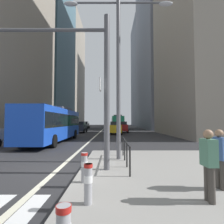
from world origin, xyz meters
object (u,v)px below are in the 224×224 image
Objects in this scene: car_oncoming_far at (85,125)px; bollard_left at (88,182)px; street_lamp_post at (119,55)px; pedestrian_walking at (220,156)px; car_receding_far at (115,128)px; traffic_signal_gantry at (45,65)px; car_oncoming_mid at (80,127)px; car_receding_near at (122,127)px; city_bus_blue_oncoming at (54,123)px; pedestrian_waiting at (209,162)px; city_bus_red_receding at (118,122)px; bollard_right at (85,166)px; city_bus_red_distant at (116,122)px.

car_oncoming_far is 46.00m from bollard_left.
pedestrian_walking is (2.60, -3.84, -4.25)m from street_lamp_post.
car_receding_far reaches higher than pedestrian_walking.
car_oncoming_mid is at bearing 96.87° from traffic_signal_gantry.
pedestrian_walking is (8.49, -26.60, 0.04)m from car_oncoming_mid.
city_bus_blue_oncoming is at bearing -116.28° from car_receding_near.
car_oncoming_mid reaches higher than pedestrian_walking.
car_oncoming_mid is 0.55× the size of street_lamp_post.
pedestrian_waiting is (9.65, -45.38, 0.06)m from car_oncoming_far.
pedestrian_walking is at bearing -83.94° from car_receding_far.
car_oncoming_far is (-8.72, 6.76, -0.85)m from city_bus_red_receding.
car_receding_far is 0.55× the size of street_lamp_post.
car_oncoming_mid and car_receding_near have the same top height.
bollard_right is at bearing 156.70° from pedestrian_waiting.
bollard_right is at bearing -79.71° from car_oncoming_mid.
city_bus_red_distant is 2.84× the size of car_oncoming_far.
car_receding_near is at bearing -87.13° from city_bus_red_receding.
city_bus_red_distant reaches higher than pedestrian_walking.
city_bus_blue_oncoming is at bearing -119.36° from car_receding_far.
bollard_left is (5.04, -27.48, -0.35)m from car_oncoming_mid.
street_lamp_post is at bearing 124.13° from pedestrian_walking.
city_bus_red_receding is (6.80, 25.62, 0.00)m from city_bus_blue_oncoming.
street_lamp_post reaches higher than traffic_signal_gantry.
pedestrian_walking is (1.64, -37.85, -0.81)m from city_bus_red_receding.
car_oncoming_mid is at bearing 100.39° from bollard_left.
city_bus_red_receding is 1.45× the size of street_lamp_post.
street_lamp_post is (5.84, -8.38, 3.45)m from city_bus_blue_oncoming.
car_receding_far reaches higher than bollard_right.
bollard_right is at bearing -68.11° from city_bus_blue_oncoming.
car_oncoming_far is at bearing 96.49° from traffic_signal_gantry.
city_bus_red_receding reaches higher than car_oncoming_far.
street_lamp_post is 4.91× the size of pedestrian_waiting.
city_bus_red_distant reaches higher than car_receding_far.
car_oncoming_mid is 25.04m from traffic_signal_gantry.
car_receding_far is (-0.79, -14.93, -0.85)m from city_bus_red_receding.
car_oncoming_mid is 1.01× the size of car_receding_far.
pedestrian_walking is at bearing -88.43° from city_bus_red_distant.
city_bus_red_distant is 2.84× the size of car_receding_near.
car_receding_near reaches higher than bollard_right.
street_lamp_post is at bearing -75.51° from car_oncoming_mid.
traffic_signal_gantry is 6.33m from pedestrian_waiting.
car_receding_far is at bearing -91.20° from city_bus_red_distant.
city_bus_red_receding reaches higher than bollard_right.
pedestrian_waiting is (2.74, 0.10, 0.41)m from bollard_left.
bollard_right is at bearing 102.10° from bollard_left.
traffic_signal_gantry is 8.08× the size of bollard_left.
city_bus_red_receding is at bearing 91.38° from pedestrian_waiting.
city_bus_blue_oncoming reaches higher than bollard_right.
bollard_left is (6.92, -45.48, -0.35)m from car_oncoming_far.
car_receding_far is 2.75× the size of pedestrian_walking.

